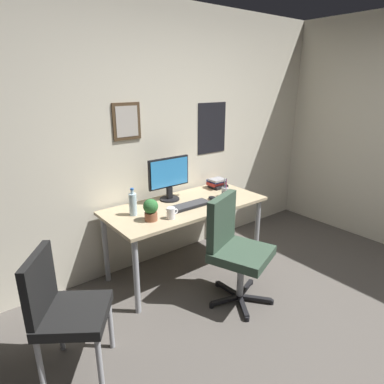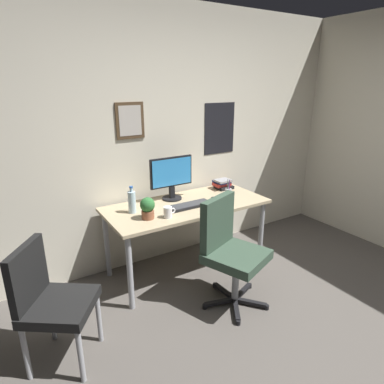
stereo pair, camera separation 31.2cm
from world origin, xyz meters
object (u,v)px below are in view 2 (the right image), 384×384
(office_chair, at_px, (229,247))
(computer_mouse, at_px, (215,199))
(water_bottle, at_px, (132,202))
(potted_plant, at_px, (148,207))
(side_chair, at_px, (49,298))
(keyboard, at_px, (190,205))
(book_stack_left, at_px, (223,184))
(coffee_mug_near, at_px, (168,212))
(monitor, at_px, (171,176))
(pen_cup, at_px, (228,193))

(office_chair, xyz_separation_m, computer_mouse, (0.25, 0.57, 0.21))
(water_bottle, distance_m, potted_plant, 0.21)
(side_chair, height_order, potted_plant, potted_plant)
(keyboard, distance_m, book_stack_left, 0.67)
(coffee_mug_near, xyz_separation_m, book_stack_left, (0.91, 0.41, 0.00))
(monitor, relative_size, keyboard, 1.07)
(office_chair, height_order, pen_cup, office_chair)
(monitor, bearing_deg, office_chair, -83.92)
(office_chair, height_order, book_stack_left, office_chair)
(office_chair, distance_m, potted_plant, 0.78)
(side_chair, relative_size, coffee_mug_near, 7.71)
(water_bottle, xyz_separation_m, pen_cup, (1.00, -0.14, -0.05))
(office_chair, height_order, monitor, monitor)
(side_chair, distance_m, monitor, 1.59)
(office_chair, bearing_deg, side_chair, 175.84)
(potted_plant, bearing_deg, coffee_mug_near, -24.15)
(water_bottle, height_order, book_stack_left, water_bottle)
(keyboard, distance_m, computer_mouse, 0.30)
(office_chair, xyz_separation_m, book_stack_left, (0.56, 0.84, 0.25))
(computer_mouse, height_order, coffee_mug_near, coffee_mug_near)
(side_chair, xyz_separation_m, keyboard, (1.37, 0.46, 0.23))
(coffee_mug_near, distance_m, book_stack_left, 1.00)
(office_chair, bearing_deg, monitor, 96.08)
(potted_plant, height_order, book_stack_left, potted_plant)
(office_chair, distance_m, water_bottle, 0.96)
(keyboard, relative_size, potted_plant, 2.21)
(office_chair, distance_m, keyboard, 0.60)
(keyboard, distance_m, coffee_mug_near, 0.33)
(keyboard, height_order, computer_mouse, computer_mouse)
(office_chair, height_order, side_chair, office_chair)
(potted_plant, bearing_deg, keyboard, 7.03)
(pen_cup, bearing_deg, keyboard, -178.77)
(keyboard, bearing_deg, potted_plant, -172.97)
(side_chair, distance_m, keyboard, 1.46)
(potted_plant, relative_size, pen_cup, 0.98)
(potted_plant, bearing_deg, side_chair, -156.31)
(side_chair, bearing_deg, computer_mouse, 15.47)
(computer_mouse, xyz_separation_m, pen_cup, (0.17, 0.00, 0.04))
(office_chair, bearing_deg, water_bottle, 129.19)
(monitor, relative_size, computer_mouse, 4.18)
(pen_cup, bearing_deg, monitor, 152.02)
(water_bottle, relative_size, book_stack_left, 1.27)
(side_chair, relative_size, water_bottle, 3.47)
(pen_cup, bearing_deg, side_chair, -165.82)
(keyboard, relative_size, computer_mouse, 3.91)
(office_chair, relative_size, side_chair, 1.09)
(computer_mouse, relative_size, potted_plant, 0.56)
(office_chair, relative_size, coffee_mug_near, 8.37)
(computer_mouse, relative_size, water_bottle, 0.44)
(water_bottle, height_order, pen_cup, water_bottle)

